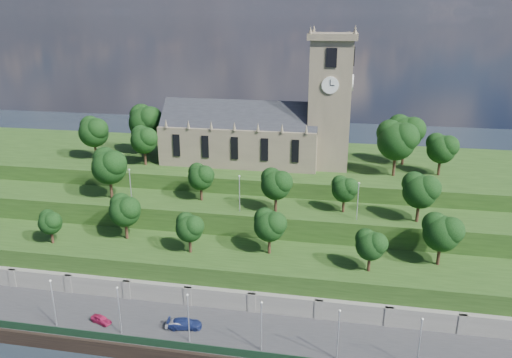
% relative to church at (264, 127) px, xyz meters
% --- Properties ---
extents(promenade, '(160.00, 12.00, 2.00)m').
position_rel_church_xyz_m(promenade, '(-0.79, -39.98, -21.52)').
color(promenade, '#2D2D30').
rests_on(promenade, ground).
extents(fence, '(160.00, 0.10, 1.20)m').
position_rel_church_xyz_m(fence, '(-0.79, -45.38, -19.92)').
color(fence, '#17331F').
rests_on(fence, promenade).
extents(retaining_wall, '(160.00, 2.10, 5.00)m').
position_rel_church_xyz_m(retaining_wall, '(-0.79, -34.01, -20.02)').
color(retaining_wall, slate).
rests_on(retaining_wall, ground).
extents(embankment_lower, '(160.00, 12.00, 8.00)m').
position_rel_church_xyz_m(embankment_lower, '(-0.79, -27.98, -18.52)').
color(embankment_lower, '#203F15').
rests_on(embankment_lower, ground).
extents(embankment_upper, '(160.00, 10.00, 12.00)m').
position_rel_church_xyz_m(embankment_upper, '(-0.79, -16.98, -16.52)').
color(embankment_upper, '#203F15').
rests_on(embankment_upper, ground).
extents(hilltop, '(160.00, 32.00, 15.00)m').
position_rel_church_xyz_m(hilltop, '(-0.79, 4.02, -15.02)').
color(hilltop, '#203F15').
rests_on(hilltop, ground).
extents(church, '(38.60, 12.35, 27.60)m').
position_rel_church_xyz_m(church, '(0.00, 0.00, 0.00)').
color(church, '#6C604B').
rests_on(church, hilltop).
extents(trees_lower, '(67.84, 8.97, 8.30)m').
position_rel_church_xyz_m(trees_lower, '(3.94, -27.40, -9.48)').
color(trees_lower, '#331D13').
rests_on(trees_lower, embankment_lower).
extents(trees_upper, '(61.21, 8.13, 9.54)m').
position_rel_church_xyz_m(trees_upper, '(-0.39, -18.03, -4.90)').
color(trees_upper, '#331D13').
rests_on(trees_upper, embankment_upper).
extents(trees_hilltop, '(76.77, 16.17, 10.97)m').
position_rel_church_xyz_m(trees_hilltop, '(1.24, -0.95, -0.73)').
color(trees_hilltop, '#331D13').
rests_on(trees_hilltop, hilltop).
extents(lamp_posts_promenade, '(60.36, 0.36, 7.46)m').
position_rel_church_xyz_m(lamp_posts_promenade, '(-2.79, -43.48, -16.19)').
color(lamp_posts_promenade, '#B2B2B7').
rests_on(lamp_posts_promenade, promenade).
extents(lamp_posts_upper, '(40.36, 0.36, 6.60)m').
position_rel_church_xyz_m(lamp_posts_upper, '(-0.79, -19.98, -6.64)').
color(lamp_posts_upper, '#B2B2B7').
rests_on(lamp_posts_upper, embankment_upper).
extents(car_left, '(3.56, 2.40, 1.13)m').
position_rel_church_xyz_m(car_left, '(-16.74, -41.71, -19.96)').
color(car_left, '#AD1C49').
rests_on(car_left, promenade).
extents(car_middle, '(3.86, 1.74, 1.23)m').
position_rel_church_xyz_m(car_middle, '(-5.24, -40.89, -19.91)').
color(car_middle, '#B0AFB4').
rests_on(car_middle, promenade).
extents(car_right, '(5.17, 2.82, 1.42)m').
position_rel_church_xyz_m(car_right, '(-4.40, -40.63, -19.81)').
color(car_right, navy).
rests_on(car_right, promenade).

